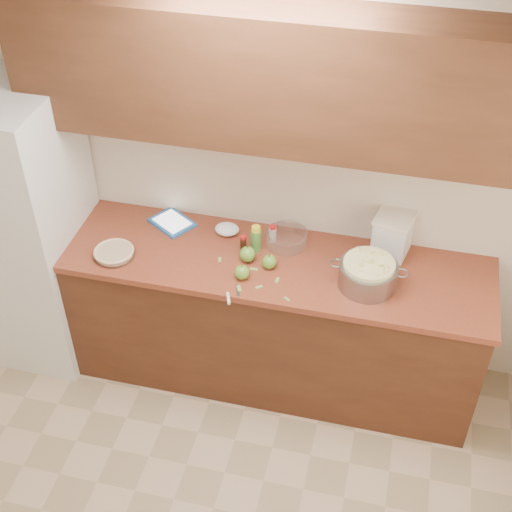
% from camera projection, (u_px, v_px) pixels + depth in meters
% --- Properties ---
extents(room_shell, '(3.60, 3.60, 3.60)m').
position_uv_depth(room_shell, '(167.00, 429.00, 2.66)').
color(room_shell, tan).
rests_on(room_shell, ground).
extents(counter_run, '(2.64, 0.68, 0.92)m').
position_uv_depth(counter_run, '(258.00, 316.00, 4.30)').
color(counter_run, '#502816').
rests_on(counter_run, ground).
extents(upper_cabinets, '(2.60, 0.34, 0.70)m').
position_uv_depth(upper_cabinets, '(265.00, 77.00, 3.46)').
color(upper_cabinets, '#552D1A').
rests_on(upper_cabinets, room_shell).
extents(fridge, '(0.70, 0.70, 1.80)m').
position_uv_depth(fridge, '(22.00, 228.00, 4.25)').
color(fridge, silver).
rests_on(fridge, ground).
extents(pie, '(0.24, 0.24, 0.04)m').
position_uv_depth(pie, '(114.00, 253.00, 4.02)').
color(pie, silver).
rests_on(pie, counter_run).
extents(colander, '(0.42, 0.32, 0.16)m').
position_uv_depth(colander, '(368.00, 274.00, 3.79)').
color(colander, gray).
rests_on(colander, counter_run).
extents(flour_canister, '(0.24, 0.24, 0.25)m').
position_uv_depth(flour_canister, '(392.00, 234.00, 3.97)').
color(flour_canister, silver).
rests_on(flour_canister, counter_run).
extents(tablet, '(0.31, 0.29, 0.02)m').
position_uv_depth(tablet, '(172.00, 222.00, 4.25)').
color(tablet, '#2465B0').
rests_on(tablet, counter_run).
extents(paring_knife, '(0.08, 0.17, 0.02)m').
position_uv_depth(paring_knife, '(230.00, 297.00, 3.75)').
color(paring_knife, gray).
rests_on(paring_knife, counter_run).
extents(lemon_bottle, '(0.06, 0.06, 0.16)m').
position_uv_depth(lemon_bottle, '(256.00, 239.00, 4.02)').
color(lemon_bottle, '#4C8C38').
rests_on(lemon_bottle, counter_run).
extents(cinnamon_shaker, '(0.04, 0.04, 0.11)m').
position_uv_depth(cinnamon_shaker, '(273.00, 234.00, 4.10)').
color(cinnamon_shaker, beige).
rests_on(cinnamon_shaker, counter_run).
extents(vanilla_bottle, '(0.04, 0.04, 0.10)m').
position_uv_depth(vanilla_bottle, '(243.00, 244.00, 4.03)').
color(vanilla_bottle, black).
rests_on(vanilla_bottle, counter_run).
extents(mixing_bowl, '(0.24, 0.24, 0.09)m').
position_uv_depth(mixing_bowl, '(287.00, 238.00, 4.07)').
color(mixing_bowl, silver).
rests_on(mixing_bowl, counter_run).
extents(paper_towel, '(0.17, 0.15, 0.06)m').
position_uv_depth(paper_towel, '(227.00, 229.00, 4.16)').
color(paper_towel, white).
rests_on(paper_towel, counter_run).
extents(apple_left, '(0.09, 0.09, 0.10)m').
position_uv_depth(apple_left, '(248.00, 254.00, 3.96)').
color(apple_left, '#5C902B').
rests_on(apple_left, counter_run).
extents(apple_center, '(0.08, 0.08, 0.09)m').
position_uv_depth(apple_center, '(269.00, 262.00, 3.92)').
color(apple_center, '#5C902B').
rests_on(apple_center, counter_run).
extents(apple_front, '(0.08, 0.08, 0.09)m').
position_uv_depth(apple_front, '(242.00, 272.00, 3.85)').
color(apple_front, '#5C902B').
rests_on(apple_front, counter_run).
extents(apple_extra, '(0.07, 0.07, 0.08)m').
position_uv_depth(apple_extra, '(269.00, 263.00, 3.92)').
color(apple_extra, '#5C902B').
rests_on(apple_extra, counter_run).
extents(peel_a, '(0.04, 0.05, 0.00)m').
position_uv_depth(peel_a, '(239.00, 288.00, 3.82)').
color(peel_a, '#82A651').
rests_on(peel_a, counter_run).
extents(peel_b, '(0.04, 0.03, 0.00)m').
position_uv_depth(peel_b, '(287.00, 299.00, 3.75)').
color(peel_b, '#82A651').
rests_on(peel_b, counter_run).
extents(peel_c, '(0.03, 0.04, 0.00)m').
position_uv_depth(peel_c, '(220.00, 260.00, 4.00)').
color(peel_c, '#82A651').
rests_on(peel_c, counter_run).
extents(peel_d, '(0.02, 0.04, 0.00)m').
position_uv_depth(peel_d, '(277.00, 280.00, 3.86)').
color(peel_d, '#82A651').
rests_on(peel_d, counter_run).
extents(peel_e, '(0.04, 0.02, 0.00)m').
position_uv_depth(peel_e, '(254.00, 269.00, 3.94)').
color(peel_e, '#82A651').
rests_on(peel_e, counter_run).
extents(peel_f, '(0.04, 0.04, 0.00)m').
position_uv_depth(peel_f, '(259.00, 287.00, 3.82)').
color(peel_f, '#82A651').
rests_on(peel_f, counter_run).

